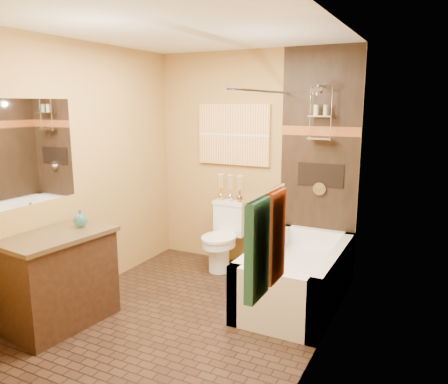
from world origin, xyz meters
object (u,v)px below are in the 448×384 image
Objects in this scene: bathtub at (297,280)px; toilet at (224,236)px; vanity at (59,279)px; sunset_painting at (234,135)px.

bathtub is 1.15m from toilet.
bathtub is 2.20m from vanity.
bathtub is at bearing -23.81° from toilet.
bathtub is at bearing -34.90° from sunset_painting.
vanity reaches higher than bathtub.
bathtub is 1.94× the size of toilet.
bathtub is 1.52× the size of vanity.
sunset_painting reaches higher than vanity.
sunset_painting is 1.84m from bathtub.
sunset_painting is 1.16× the size of toilet.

